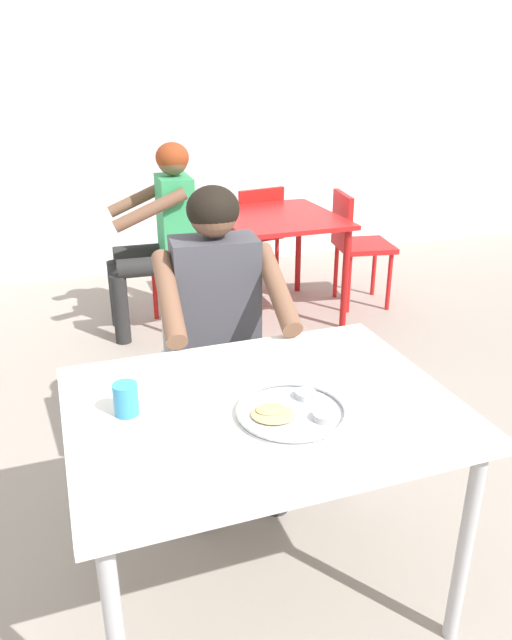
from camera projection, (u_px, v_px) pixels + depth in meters
name	position (u px, v px, depth m)	size (l,w,h in m)	color
ground_plane	(237.00, 604.00, 1.99)	(12.00, 12.00, 0.05)	gray
back_wall	(87.00, 58.00, 4.47)	(12.00, 0.12, 3.40)	white
table_foreground	(262.00, 424.00, 1.75)	(1.11, 0.84, 0.73)	silver
thali_tray	(292.00, 411.00, 1.66)	(0.31, 0.31, 0.03)	#B7BABF
drinking_cup	(126.00, 398.00, 1.65)	(0.07, 0.07, 0.09)	#338CBF
chair_foreground	(211.00, 348.00, 2.62)	(0.45, 0.43, 0.82)	silver
diner_foreground	(220.00, 315.00, 2.34)	(0.53, 0.58, 1.22)	#2F2F2F
table_background_red	(278.00, 228.00, 4.04)	(0.78, 0.90, 0.71)	red
chair_red_left	(194.00, 252.00, 3.97)	(0.46, 0.50, 0.85)	red
chair_red_right	(355.00, 240.00, 4.27)	(0.45, 0.46, 0.83)	red
chair_red_far	(253.00, 229.00, 4.63)	(0.48, 0.50, 0.80)	red
patron_background	(161.00, 223.00, 3.76)	(0.56, 0.51, 1.22)	#242424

